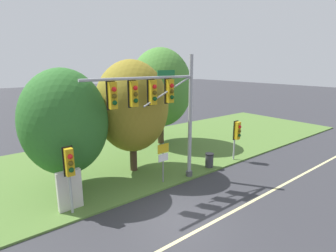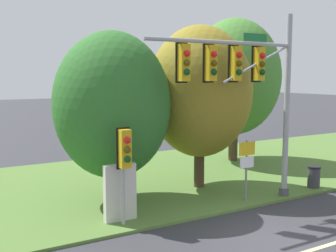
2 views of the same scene
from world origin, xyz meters
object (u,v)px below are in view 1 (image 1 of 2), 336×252
Objects in this scene: tree_left_of_mast at (132,106)px; info_kiosk at (70,190)px; pedestrian_signal_further_along at (237,133)px; trash_bin at (209,160)px; route_sign_post at (163,157)px; pedestrian_signal_near_kerb at (70,166)px; tree_behind_signpost at (160,88)px; tree_nearest_road at (65,122)px; traffic_signal_mast at (161,103)px.

info_kiosk is at bearing -155.15° from tree_left_of_mast.
trash_bin is (-2.39, 0.27, -1.53)m from pedestrian_signal_further_along.
route_sign_post is at bearing -81.06° from tree_left_of_mast.
pedestrian_signal_near_kerb is 11.86m from tree_behind_signpost.
tree_nearest_road is at bearing -179.28° from tree_left_of_mast.
pedestrian_signal_near_kerb reaches higher than pedestrian_signal_further_along.
tree_behind_signpost is at bearing 22.72° from tree_nearest_road.
traffic_signal_mast is at bearing 179.56° from pedestrian_signal_further_along.
pedestrian_signal_near_kerb reaches higher than route_sign_post.
pedestrian_signal_further_along is 11.33m from info_kiosk.
tree_behind_signpost is 8.51× the size of trash_bin.
trash_bin is at bearing 173.67° from pedestrian_signal_further_along.
tree_left_of_mast is 3.63× the size of info_kiosk.
tree_nearest_road is 9.74m from tree_behind_signpost.
info_kiosk is at bearing -148.58° from tree_behind_signpost.
route_sign_post is at bearing -125.67° from tree_behind_signpost.
tree_left_of_mast is (-6.55, 2.91, 2.10)m from pedestrian_signal_further_along.
pedestrian_signal_further_along is at bearing -3.70° from info_kiosk.
traffic_signal_mast is 5.04m from tree_nearest_road.
tree_behind_signpost reaches higher than tree_nearest_road.
pedestrian_signal_further_along is 0.36× the size of tree_behind_signpost.
route_sign_post is 5.16m from info_kiosk.
tree_behind_signpost is at bearing 54.33° from route_sign_post.
tree_behind_signpost is at bearing 53.44° from traffic_signal_mast.
pedestrian_signal_near_kerb is at bearing -150.27° from tree_left_of_mast.
traffic_signal_mast is at bearing -1.57° from pedestrian_signal_near_kerb.
pedestrian_signal_further_along reaches higher than route_sign_post.
tree_left_of_mast reaches higher than tree_nearest_road.
trash_bin is at bearing -96.77° from tree_behind_signpost.
tree_nearest_road is 3.39× the size of info_kiosk.
traffic_signal_mast is 0.90× the size of tree_behind_signpost.
pedestrian_signal_near_kerb is 1.47m from info_kiosk.
pedestrian_signal_near_kerb is 0.46× the size of tree_left_of_mast.
pedestrian_signal_near_kerb is 11.33m from pedestrian_signal_further_along.
pedestrian_signal_near_kerb is 0.49× the size of tree_nearest_road.
tree_left_of_mast reaches higher than pedestrian_signal_further_along.
route_sign_post is at bearing 37.88° from traffic_signal_mast.
pedestrian_signal_near_kerb is 3.10m from tree_nearest_road.
route_sign_post is at bearing 176.97° from pedestrian_signal_further_along.
route_sign_post is (-6.15, 0.33, -0.47)m from pedestrian_signal_further_along.
pedestrian_signal_further_along is 1.21× the size of route_sign_post.
tree_nearest_road is at bearing 74.53° from pedestrian_signal_near_kerb.
route_sign_post is 0.29× the size of tree_behind_signpost.
info_kiosk is (-4.76, 0.68, -3.70)m from traffic_signal_mast.
tree_nearest_road is 6.93× the size of trash_bin.
info_kiosk is (-4.70, -2.18, -3.16)m from tree_left_of_mast.
tree_behind_signpost reaches higher than traffic_signal_mast.
trash_bin is (-0.75, -6.33, -4.22)m from tree_behind_signpost.
traffic_signal_mast is at bearing -176.98° from trash_bin.
pedestrian_signal_further_along reaches higher than trash_bin.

